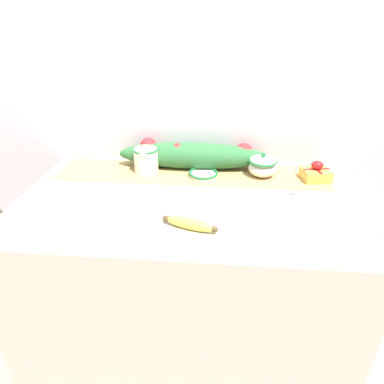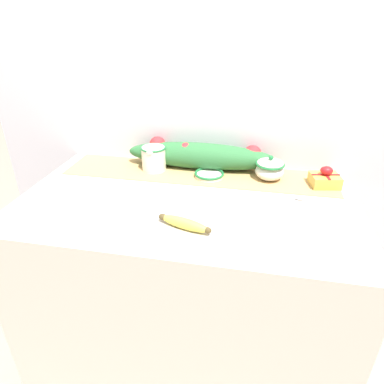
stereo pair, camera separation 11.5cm
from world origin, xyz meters
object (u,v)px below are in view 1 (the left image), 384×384
(small_dish, at_px, (203,174))
(napkin_stack, at_px, (40,212))
(banana, at_px, (190,224))
(spoon, at_px, (293,193))
(cream_pitcher, at_px, (146,159))
(gift_box, at_px, (316,173))
(sugar_bowl, at_px, (262,166))

(small_dish, height_order, napkin_stack, small_dish)
(banana, xyz_separation_m, spoon, (0.38, 0.27, -0.01))
(cream_pitcher, distance_m, gift_box, 0.72)
(banana, height_order, napkin_stack, banana)
(cream_pitcher, height_order, sugar_bowl, cream_pitcher)
(cream_pitcher, xyz_separation_m, banana, (0.23, -0.43, -0.04))
(sugar_bowl, bearing_deg, spoon, -55.23)
(small_dish, bearing_deg, napkin_stack, -147.33)
(cream_pitcher, bearing_deg, gift_box, -1.58)
(banana, distance_m, gift_box, 0.64)
(small_dish, xyz_separation_m, napkin_stack, (-0.55, -0.35, -0.01))
(sugar_bowl, bearing_deg, cream_pitcher, 179.86)
(small_dish, relative_size, gift_box, 1.01)
(cream_pitcher, height_order, napkin_stack, cream_pitcher)
(napkin_stack, bearing_deg, banana, -5.32)
(banana, height_order, gift_box, gift_box)
(sugar_bowl, relative_size, small_dish, 0.94)
(gift_box, bearing_deg, spoon, -129.66)
(banana, bearing_deg, gift_box, 39.99)
(gift_box, bearing_deg, sugar_bowl, 175.16)
(spoon, bearing_deg, sugar_bowl, 110.91)
(sugar_bowl, relative_size, napkin_stack, 0.75)
(spoon, xyz_separation_m, gift_box, (0.11, 0.14, 0.03))
(spoon, bearing_deg, cream_pitcher, 151.77)
(cream_pitcher, xyz_separation_m, small_dish, (0.25, -0.03, -0.05))
(gift_box, bearing_deg, banana, -140.01)
(spoon, bearing_deg, gift_box, 36.48)
(cream_pitcher, xyz_separation_m, napkin_stack, (-0.30, -0.38, -0.05))
(small_dish, xyz_separation_m, banana, (-0.02, -0.40, 0.01))
(banana, bearing_deg, cream_pitcher, 118.15)
(sugar_bowl, bearing_deg, napkin_stack, -154.61)
(small_dish, bearing_deg, gift_box, 0.93)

